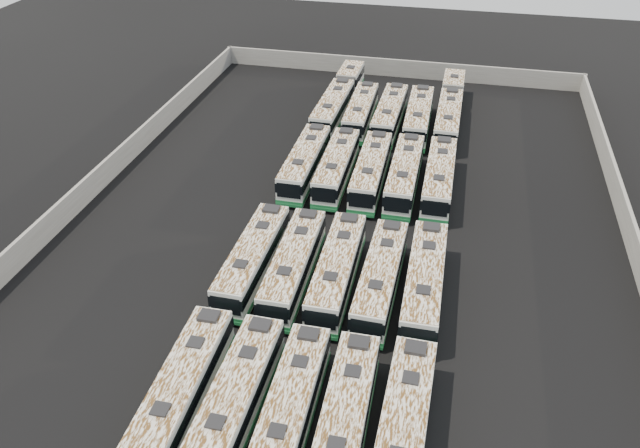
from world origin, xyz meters
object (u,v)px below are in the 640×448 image
at_px(bus_front_center, 290,411).
at_px(bus_front_far_right, 403,432).
at_px(bus_midfront_far_left, 253,259).
at_px(bus_back_far_right, 450,109).
at_px(bus_midfront_right, 380,278).
at_px(bus_back_far_left, 339,98).
at_px(bus_midfront_far_right, 424,283).
at_px(bus_midback_right, 404,175).
at_px(bus_front_far_left, 182,391).
at_px(bus_front_left, 235,402).
at_px(bus_front_right, 344,423).
at_px(bus_midfront_left, 293,265).
at_px(bus_back_center, 389,114).
at_px(bus_midback_far_left, 305,163).
at_px(bus_midback_center, 371,171).
at_px(bus_back_right, 418,117).
at_px(bus_midback_far_right, 439,178).
at_px(bus_back_left, 360,112).
at_px(bus_midback_left, 336,167).
at_px(bus_midfront_center, 337,270).

distance_m(bus_front_center, bus_front_far_right, 6.09).
xyz_separation_m(bus_midfront_far_left, bus_back_far_right, (12.23, 30.35, 0.02)).
relative_size(bus_midfront_right, bus_back_far_left, 0.62).
distance_m(bus_midfront_far_right, bus_midback_right, 15.03).
relative_size(bus_front_far_left, bus_front_left, 1.00).
relative_size(bus_front_right, bus_midfront_right, 1.01).
xyz_separation_m(bus_front_center, bus_midfront_far_left, (-6.17, 12.46, 0.02)).
relative_size(bus_front_right, bus_back_far_left, 0.63).
height_order(bus_midfront_left, bus_back_far_right, bus_back_far_right).
xyz_separation_m(bus_back_far_left, bus_back_center, (6.08, -3.05, -0.01)).
distance_m(bus_midback_far_left, bus_midback_center, 6.11).
distance_m(bus_midback_far_left, bus_back_right, 15.38).
height_order(bus_midback_center, bus_midback_far_right, bus_midback_far_right).
bearing_deg(bus_midback_right, bus_back_left, 115.81).
bearing_deg(bus_back_far_right, bus_midback_center, -111.10).
height_order(bus_front_center, bus_midfront_right, bus_midfront_right).
height_order(bus_midfront_far_left, bus_back_right, bus_back_right).
bearing_deg(bus_front_left, bus_back_far_left, 94.56).
height_order(bus_front_left, bus_midback_left, bus_front_left).
distance_m(bus_front_center, bus_midfront_right, 12.74).
height_order(bus_front_far_right, bus_back_far_left, bus_back_far_left).
relative_size(bus_midfront_far_right, bus_midback_center, 1.02).
relative_size(bus_midfront_right, bus_midfront_far_right, 0.97).
relative_size(bus_midback_far_right, bus_back_far_left, 0.64).
bearing_deg(bus_midfront_left, bus_midback_far_right, 57.52).
xyz_separation_m(bus_front_left, bus_front_center, (3.06, 0.17, -0.05)).
bearing_deg(bus_midfront_far_left, bus_midfront_far_right, 0.65).
height_order(bus_front_right, bus_midback_far_left, bus_midback_far_left).
distance_m(bus_midfront_left, bus_midback_left, 14.91).
bearing_deg(bus_back_far_left, bus_front_far_left, -89.13).
bearing_deg(bus_midback_right, bus_front_right, -90.16).
bearing_deg(bus_front_center, bus_back_center, 89.18).
height_order(bus_midfront_far_right, bus_back_left, bus_midfront_far_right).
bearing_deg(bus_front_far_left, bus_front_left, -3.28).
height_order(bus_midfront_far_right, bus_midback_far_left, bus_midfront_far_right).
bearing_deg(bus_midfront_center, bus_front_center, -90.66).
bearing_deg(bus_midfront_center, bus_midfront_far_left, 179.94).
distance_m(bus_midback_far_right, bus_back_center, 13.85).
distance_m(bus_front_far_right, bus_midfront_left, 15.47).
height_order(bus_front_left, bus_midback_right, same).
height_order(bus_front_left, bus_midfront_far_right, bus_midfront_far_right).
bearing_deg(bus_back_left, bus_front_far_right, -77.93).
bearing_deg(bus_front_right, bus_midfront_far_right, 75.22).
distance_m(bus_midfront_far_left, bus_midback_far_left, 14.88).
relative_size(bus_front_right, bus_midfront_far_right, 0.97).
bearing_deg(bus_midback_far_right, bus_front_left, -108.53).
bearing_deg(bus_midfront_right, bus_midfront_center, 177.76).
height_order(bus_front_far_right, bus_back_far_right, bus_front_far_right).
height_order(bus_midback_far_right, bus_back_far_right, bus_midback_far_right).
distance_m(bus_midback_right, bus_back_left, 14.03).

